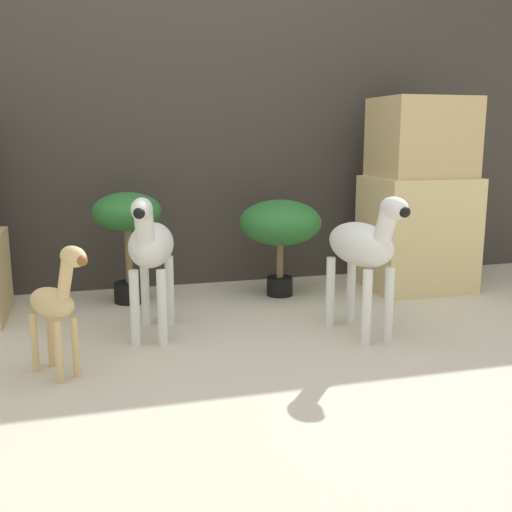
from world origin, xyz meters
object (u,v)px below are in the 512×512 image
giraffe_figurine (56,300)px  potted_palm_front (280,225)px  zebra_right (363,247)px  zebra_left (151,248)px  potted_palm_back (127,221)px

giraffe_figurine → potted_palm_front: size_ratio=0.95×
zebra_right → potted_palm_front: 0.78m
zebra_left → potted_palm_front: bearing=34.1°
giraffe_figurine → potted_palm_front: 1.50m
zebra_left → giraffe_figurine: zebra_left is taller
zebra_left → potted_palm_front: 0.94m
zebra_left → zebra_right: bearing=-14.3°
zebra_right → zebra_left: (-0.94, 0.24, 0.00)m
zebra_left → potted_palm_back: (-0.07, 0.61, 0.04)m
zebra_left → giraffe_figurine: size_ratio=1.26×
zebra_left → potted_palm_front: zebra_left is taller
potted_palm_front → zebra_right: bearing=-78.4°
giraffe_figurine → potted_palm_front: potted_palm_front is taller
zebra_left → potted_palm_front: (0.78, 0.53, -0.00)m
zebra_right → giraffe_figurine: zebra_right is taller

